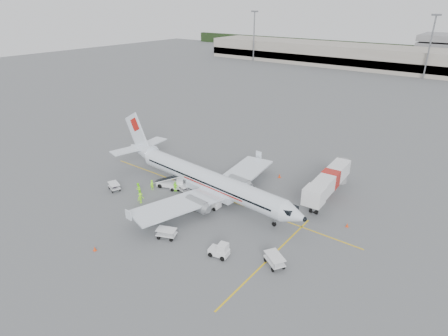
{
  "coord_description": "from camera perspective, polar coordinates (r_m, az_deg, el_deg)",
  "views": [
    {
      "loc": [
        30.55,
        -38.45,
        26.56
      ],
      "look_at": [
        0.0,
        2.0,
        3.8
      ],
      "focal_mm": 30.0,
      "sensor_mm": 36.0,
      "label": 1
    }
  ],
  "objects": [
    {
      "name": "tug_fore",
      "position": [
        43.22,
        -0.78,
        -12.3
      ],
      "size": [
        2.44,
        1.65,
        1.74
      ],
      "primitive_type": null,
      "rotation": [
        0.0,
        0.0,
        0.17
      ],
      "color": "silver",
      "rests_on": "ground"
    },
    {
      "name": "stripe_lead",
      "position": [
        55.83,
        -1.24,
        -4.23
      ],
      "size": [
        44.0,
        0.2,
        0.01
      ],
      "primitive_type": "cube",
      "color": "yellow",
      "rests_on": "ground"
    },
    {
      "name": "crew_b",
      "position": [
        57.3,
        -12.95,
        -3.09
      ],
      "size": [
        1.02,
        1.1,
        1.81
      ],
      "primitive_type": "imported",
      "rotation": [
        0.0,
        0.0,
        -1.09
      ],
      "color": "#88F41A",
      "rests_on": "ground"
    },
    {
      "name": "tug_mid",
      "position": [
        52.38,
        -1.73,
        -5.23
      ],
      "size": [
        2.19,
        1.26,
        1.69
      ],
      "primitive_type": null,
      "rotation": [
        0.0,
        0.0,
        0.0
      ],
      "color": "silver",
      "rests_on": "ground"
    },
    {
      "name": "cone_port",
      "position": [
        61.9,
        8.46,
        -1.15
      ],
      "size": [
        0.43,
        0.43,
        0.7
      ],
      "primitive_type": "cone",
      "color": "#E74011",
      "rests_on": "ground"
    },
    {
      "name": "cart_loaded_b",
      "position": [
        59.55,
        -16.39,
        -2.75
      ],
      "size": [
        2.56,
        2.02,
        1.17
      ],
      "primitive_type": null,
      "rotation": [
        0.0,
        0.0,
        -0.36
      ],
      "color": "silver",
      "rests_on": "ground"
    },
    {
      "name": "stripe_cross",
      "position": [
        43.66,
        6.96,
        -13.49
      ],
      "size": [
        0.2,
        20.0,
        0.01
      ],
      "primitive_type": "cube",
      "color": "yellow",
      "rests_on": "ground"
    },
    {
      "name": "aircraft",
      "position": [
        53.37,
        -2.37,
        0.03
      ],
      "size": [
        36.6,
        29.82,
        9.49
      ],
      "primitive_type": null,
      "rotation": [
        0.0,
        0.0,
        -0.09
      ],
      "color": "white",
      "rests_on": "ground"
    },
    {
      "name": "cone_nose",
      "position": [
        50.96,
        18.26,
        -8.23
      ],
      "size": [
        0.35,
        0.35,
        0.58
      ],
      "primitive_type": "cone",
      "color": "#E74011",
      "rests_on": "ground"
    },
    {
      "name": "mast_west",
      "position": [
        186.62,
        4.58,
        19.33
      ],
      "size": [
        3.2,
        1.2,
        22.0
      ],
      "primitive_type": null,
      "color": "slate",
      "rests_on": "ground"
    },
    {
      "name": "cone_stbd",
      "position": [
        46.79,
        -19.11,
        -11.51
      ],
      "size": [
        0.37,
        0.37,
        0.6
      ],
      "primitive_type": "cone",
      "color": "#E74011",
      "rests_on": "ground"
    },
    {
      "name": "treeline",
      "position": [
        216.91,
        29.84,
        14.91
      ],
      "size": [
        300.0,
        3.0,
        6.0
      ],
      "primitive_type": null,
      "color": "black",
      "rests_on": "ground"
    },
    {
      "name": "jet_bridge",
      "position": [
        56.71,
        15.79,
        -2.41
      ],
      "size": [
        3.74,
        15.75,
        4.1
      ],
      "primitive_type": null,
      "rotation": [
        0.0,
        0.0,
        0.05
      ],
      "color": "silver",
      "rests_on": "ground"
    },
    {
      "name": "crew_c",
      "position": [
        54.79,
        -12.59,
        -4.49
      ],
      "size": [
        0.69,
        1.1,
        1.63
      ],
      "primitive_type": "imported",
      "rotation": [
        0.0,
        0.0,
        1.49
      ],
      "color": "#88F41A",
      "rests_on": "ground"
    },
    {
      "name": "mast_center",
      "position": [
        159.28,
        28.83,
        15.76
      ],
      "size": [
        3.2,
        1.2,
        22.0
      ],
      "primitive_type": null,
      "color": "slate",
      "rests_on": "ground"
    },
    {
      "name": "cart_empty_a",
      "position": [
        46.78,
        -8.74,
        -9.83
      ],
      "size": [
        2.71,
        2.18,
        1.23
      ],
      "primitive_type": null,
      "rotation": [
        0.0,
        0.0,
        0.38
      ],
      "color": "silver",
      "rests_on": "ground"
    },
    {
      "name": "terminal_west",
      "position": [
        183.95,
        14.86,
        16.54
      ],
      "size": [
        110.0,
        22.0,
        9.0
      ],
      "primitive_type": null,
      "color": "gray",
      "rests_on": "ground"
    },
    {
      "name": "belt_loader",
      "position": [
        58.37,
        -8.25,
        -1.61
      ],
      "size": [
        5.59,
        3.84,
        2.83
      ],
      "primitive_type": null,
      "rotation": [
        0.0,
        0.0,
        0.4
      ],
      "color": "silver",
      "rests_on": "ground"
    },
    {
      "name": "crew_a",
      "position": [
        58.22,
        -10.91,
        -2.55
      ],
      "size": [
        0.65,
        0.49,
        1.62
      ],
      "primitive_type": "imported",
      "rotation": [
        0.0,
        0.0,
        0.18
      ],
      "color": "#88F41A",
      "rests_on": "ground"
    },
    {
      "name": "crew_d",
      "position": [
        57.13,
        -7.42,
        -2.84
      ],
      "size": [
        1.0,
        0.6,
        1.6
      ],
      "primitive_type": "imported",
      "rotation": [
        0.0,
        0.0,
        3.38
      ],
      "color": "#88F41A",
      "rests_on": "ground"
    },
    {
      "name": "cart_loaded_a",
      "position": [
        57.0,
        -6.22,
        -3.14
      ],
      "size": [
        2.3,
        1.68,
        1.08
      ],
      "primitive_type": null,
      "rotation": [
        0.0,
        0.0,
        -0.24
      ],
      "color": "silver",
      "rests_on": "ground"
    },
    {
      "name": "cart_empty_b",
      "position": [
        42.35,
        7.7,
        -13.78
      ],
      "size": [
        2.96,
        2.64,
        1.33
      ],
      "primitive_type": null,
      "rotation": [
        0.0,
        0.0,
        -0.56
      ],
      "color": "silver",
      "rests_on": "ground"
    },
    {
      "name": "tug_aft",
      "position": [
        57.7,
        -7.2,
        -2.51
      ],
      "size": [
        2.41,
        2.33,
        1.65
      ],
      "primitive_type": null,
      "rotation": [
        0.0,
        0.0,
        0.73
      ],
      "color": "silver",
      "rests_on": "ground"
    },
    {
      "name": "ground",
      "position": [
        55.83,
        -1.24,
        -4.23
      ],
      "size": [
        360.0,
        360.0,
        0.0
      ],
      "primitive_type": "plane",
      "color": "#56595B"
    }
  ]
}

